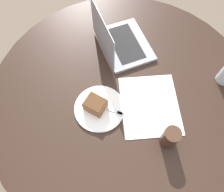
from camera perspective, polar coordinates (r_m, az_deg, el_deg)
name	(u,v)px	position (r m, az deg, el deg)	size (l,w,h in m)	color
ground_plane	(119,134)	(1.78, 1.90, -10.01)	(12.00, 12.00, 0.00)	#6B5B4C
dining_table	(123,101)	(1.18, 2.84, -1.37)	(1.32, 1.32, 0.77)	black
paper_document	(150,105)	(1.05, 9.83, -2.37)	(0.37, 0.34, 0.00)	white
plate	(100,108)	(1.02, -3.28, -3.22)	(0.24, 0.24, 0.01)	white
cake_slice	(95,105)	(0.99, -4.39, -2.28)	(0.12, 0.12, 0.06)	brown
fork	(109,109)	(1.01, -0.72, -3.50)	(0.12, 0.14, 0.00)	silver
coffee_glass	(170,137)	(0.95, 14.92, -10.40)	(0.07, 0.07, 0.11)	#3D2619
laptop	(119,42)	(1.18, 1.95, 13.91)	(0.32, 0.26, 0.25)	gray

